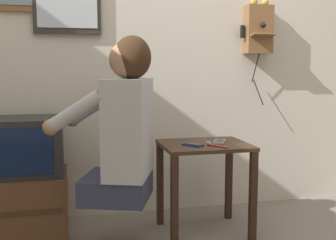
{
  "coord_description": "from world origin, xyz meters",
  "views": [
    {
      "loc": [
        -0.49,
        -1.89,
        1.04
      ],
      "look_at": [
        0.07,
        0.49,
        0.73
      ],
      "focal_mm": 45.0,
      "sensor_mm": 36.0,
      "label": 1
    }
  ],
  "objects_px": {
    "person": "(124,125)",
    "cell_phone_spare": "(220,141)",
    "toothbrush": "(216,145)",
    "television": "(14,147)",
    "cell_phone_held": "(193,145)",
    "wall_phone_antique": "(258,29)"
  },
  "relations": [
    {
      "from": "person",
      "to": "cell_phone_spare",
      "type": "height_order",
      "value": "person"
    },
    {
      "from": "cell_phone_held",
      "to": "wall_phone_antique",
      "type": "bearing_deg",
      "value": -2.94
    },
    {
      "from": "cell_phone_held",
      "to": "toothbrush",
      "type": "xyz_separation_m",
      "value": [
        0.13,
        -0.06,
        0.0
      ]
    },
    {
      "from": "television",
      "to": "toothbrush",
      "type": "relative_size",
      "value": 4.37
    },
    {
      "from": "toothbrush",
      "to": "wall_phone_antique",
      "type": "bearing_deg",
      "value": 11.43
    },
    {
      "from": "cell_phone_held",
      "to": "cell_phone_spare",
      "type": "bearing_deg",
      "value": -18.42
    },
    {
      "from": "television",
      "to": "toothbrush",
      "type": "bearing_deg",
      "value": -15.67
    },
    {
      "from": "cell_phone_held",
      "to": "cell_phone_spare",
      "type": "height_order",
      "value": "same"
    },
    {
      "from": "television",
      "to": "cell_phone_held",
      "type": "relative_size",
      "value": 4.31
    },
    {
      "from": "person",
      "to": "wall_phone_antique",
      "type": "relative_size",
      "value": 1.21
    },
    {
      "from": "wall_phone_antique",
      "to": "cell_phone_held",
      "type": "distance_m",
      "value": 1.07
    },
    {
      "from": "toothbrush",
      "to": "television",
      "type": "bearing_deg",
      "value": 129.5
    },
    {
      "from": "wall_phone_antique",
      "to": "cell_phone_spare",
      "type": "bearing_deg",
      "value": -137.62
    },
    {
      "from": "wall_phone_antique",
      "to": "person",
      "type": "bearing_deg",
      "value": -153.3
    },
    {
      "from": "cell_phone_spare",
      "to": "person",
      "type": "bearing_deg",
      "value": -138.83
    },
    {
      "from": "cell_phone_held",
      "to": "toothbrush",
      "type": "height_order",
      "value": "toothbrush"
    },
    {
      "from": "person",
      "to": "toothbrush",
      "type": "height_order",
      "value": "person"
    },
    {
      "from": "wall_phone_antique",
      "to": "cell_phone_spare",
      "type": "relative_size",
      "value": 5.52
    },
    {
      "from": "person",
      "to": "cell_phone_spare",
      "type": "bearing_deg",
      "value": -57.44
    },
    {
      "from": "wall_phone_antique",
      "to": "cell_phone_spare",
      "type": "distance_m",
      "value": 0.93
    },
    {
      "from": "person",
      "to": "toothbrush",
      "type": "xyz_separation_m",
      "value": [
        0.55,
        0.01,
        -0.14
      ]
    },
    {
      "from": "television",
      "to": "toothbrush",
      "type": "distance_m",
      "value": 1.22
    }
  ]
}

